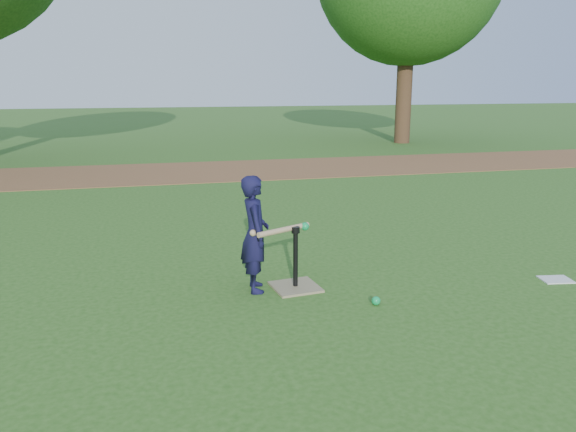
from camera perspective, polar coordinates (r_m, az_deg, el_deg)
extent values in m
plane|color=#285116|center=(5.53, 3.13, -7.20)|extent=(80.00, 80.00, 0.00)
cube|color=brown|center=(12.69, -6.85, 4.59)|extent=(24.00, 3.00, 0.01)
imported|color=black|center=(5.29, -3.39, -1.82)|extent=(0.29, 0.42, 1.11)
sphere|color=#0D964A|center=(5.15, 8.93, -8.51)|extent=(0.08, 0.08, 0.08)
cube|color=silver|center=(6.31, 25.55, -5.84)|extent=(0.33, 0.27, 0.01)
cube|color=#8A7A58|center=(5.49, 0.76, -7.21)|extent=(0.48, 0.48, 0.02)
cylinder|color=black|center=(5.40, 0.77, -4.34)|extent=(0.05, 0.05, 0.55)
cylinder|color=black|center=(5.32, 0.78, -1.42)|extent=(0.08, 0.08, 0.06)
cylinder|color=tan|center=(5.27, -0.43, -1.41)|extent=(0.56, 0.31, 0.05)
sphere|color=tan|center=(5.17, -3.56, -1.73)|extent=(0.06, 0.06, 0.06)
sphere|color=#0D964A|center=(5.41, 1.74, -1.06)|extent=(0.08, 0.08, 0.08)
cylinder|color=#382316|center=(18.75, 11.71, 12.51)|extent=(0.50, 0.50, 3.42)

